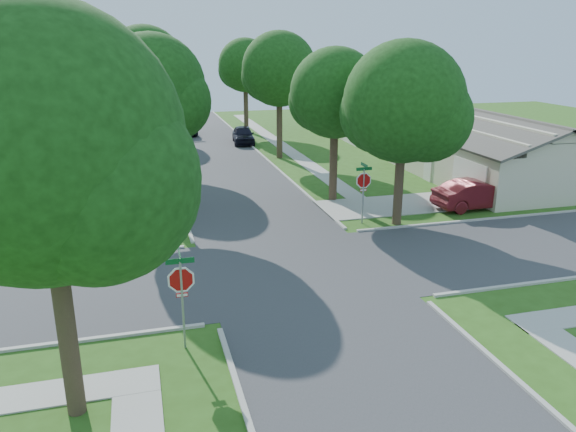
# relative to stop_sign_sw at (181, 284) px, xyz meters

# --- Properties ---
(ground) EXTENTS (100.00, 100.00, 0.00)m
(ground) POSITION_rel_stop_sign_sw_xyz_m (4.70, 4.70, -2.03)
(ground) COLOR #2D5216
(ground) RESTS_ON ground
(road_ns) EXTENTS (7.00, 100.00, 0.02)m
(road_ns) POSITION_rel_stop_sign_sw_xyz_m (4.70, 4.70, -2.03)
(road_ns) COLOR #333335
(road_ns) RESTS_ON ground
(sidewalk_ne) EXTENTS (1.20, 40.00, 0.04)m
(sidewalk_ne) POSITION_rel_stop_sign_sw_xyz_m (10.80, 30.70, -2.01)
(sidewalk_ne) COLOR #9E9B91
(sidewalk_ne) RESTS_ON ground
(sidewalk_nw) EXTENTS (1.20, 40.00, 0.04)m
(sidewalk_nw) POSITION_rel_stop_sign_sw_xyz_m (-1.40, 30.70, -2.01)
(sidewalk_nw) COLOR #9E9B91
(sidewalk_nw) RESTS_ON ground
(driveway) EXTENTS (8.80, 3.60, 0.05)m
(driveway) POSITION_rel_stop_sign_sw_xyz_m (12.60, 11.80, -2.01)
(driveway) COLOR #9E9B91
(driveway) RESTS_ON ground
(stop_sign_sw) EXTENTS (1.05, 0.80, 2.98)m
(stop_sign_sw) POSITION_rel_stop_sign_sw_xyz_m (0.00, 0.00, 0.00)
(stop_sign_sw) COLOR gray
(stop_sign_sw) RESTS_ON ground
(stop_sign_ne) EXTENTS (1.05, 0.80, 2.98)m
(stop_sign_ne) POSITION_rel_stop_sign_sw_xyz_m (9.40, 9.40, 0.00)
(stop_sign_ne) COLOR gray
(stop_sign_ne) RESTS_ON ground
(tree_e_near) EXTENTS (4.97, 4.80, 8.28)m
(tree_e_near) POSITION_rel_stop_sign_sw_xyz_m (9.45, 13.71, 3.61)
(tree_e_near) COLOR #38281C
(tree_e_near) RESTS_ON ground
(tree_e_mid) EXTENTS (5.59, 5.40, 9.21)m
(tree_e_mid) POSITION_rel_stop_sign_sw_xyz_m (9.46, 25.71, 4.22)
(tree_e_mid) COLOR #38281C
(tree_e_mid) RESTS_ON ground
(tree_e_far) EXTENTS (5.17, 5.00, 8.72)m
(tree_e_far) POSITION_rel_stop_sign_sw_xyz_m (9.45, 38.71, 3.95)
(tree_e_far) COLOR #38281C
(tree_e_far) RESTS_ON ground
(tree_w_near) EXTENTS (5.38, 5.20, 8.97)m
(tree_w_near) POSITION_rel_stop_sign_sw_xyz_m (0.06, 13.71, 4.08)
(tree_w_near) COLOR #38281C
(tree_w_near) RESTS_ON ground
(tree_w_mid) EXTENTS (5.80, 5.60, 9.56)m
(tree_w_mid) POSITION_rel_stop_sign_sw_xyz_m (0.06, 25.71, 4.46)
(tree_w_mid) COLOR #38281C
(tree_w_mid) RESTS_ON ground
(tree_w_far) EXTENTS (4.76, 4.60, 8.04)m
(tree_w_far) POSITION_rel_stop_sign_sw_xyz_m (0.05, 38.71, 3.48)
(tree_w_far) COLOR #38281C
(tree_w_far) RESTS_ON ground
(tree_sw_corner) EXTENTS (6.21, 6.00, 9.55)m
(tree_sw_corner) POSITION_rel_stop_sign_sw_xyz_m (-2.74, -2.29, 4.23)
(tree_sw_corner) COLOR #38281C
(tree_sw_corner) RESTS_ON ground
(tree_ne_corner) EXTENTS (5.80, 5.60, 8.66)m
(tree_ne_corner) POSITION_rel_stop_sign_sw_xyz_m (11.06, 8.91, 3.56)
(tree_ne_corner) COLOR #38281C
(tree_ne_corner) RESTS_ON ground
(house_ne_near) EXTENTS (8.42, 13.60, 4.23)m
(house_ne_near) POSITION_rel_stop_sign_sw_xyz_m (20.69, 15.70, -0.51)
(house_ne_near) COLOR #BBB193
(house_ne_near) RESTS_ON ground
(house_ne_far) EXTENTS (8.42, 13.60, 4.23)m
(house_ne_far) POSITION_rel_stop_sign_sw_xyz_m (20.69, 33.70, -0.51)
(house_ne_far) COLOR #BBB193
(house_ne_far) RESTS_ON ground
(house_nw_far) EXTENTS (8.42, 13.60, 4.23)m
(house_nw_far) POSITION_rel_stop_sign_sw_xyz_m (-11.29, 36.70, -0.51)
(house_nw_far) COLOR #BBB193
(house_nw_far) RESTS_ON ground
(car_driveway) EXTENTS (4.72, 1.83, 1.53)m
(car_driveway) POSITION_rel_stop_sign_sw_xyz_m (16.20, 10.20, -1.26)
(car_driveway) COLOR #5D1319
(car_driveway) RESTS_ON ground
(car_curb_east) EXTENTS (2.19, 4.48, 1.47)m
(car_curb_east) POSITION_rel_stop_sign_sw_xyz_m (7.90, 32.42, -1.29)
(car_curb_east) COLOR black
(car_curb_east) RESTS_ON ground
(car_curb_west) EXTENTS (2.17, 4.88, 1.39)m
(car_curb_west) POSITION_rel_stop_sign_sw_xyz_m (3.50, 38.42, -1.33)
(car_curb_west) COLOR black
(car_curb_west) RESTS_ON ground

